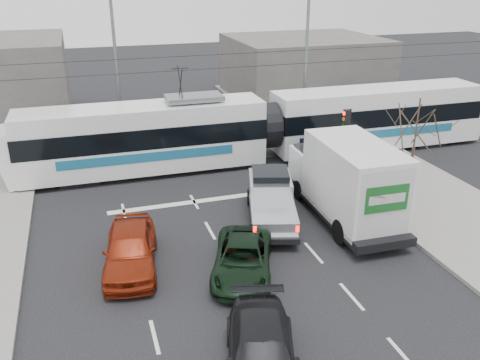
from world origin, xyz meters
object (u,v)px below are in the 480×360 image
object	(u,v)px
bare_tree	(416,129)
silver_pickup	(271,198)
traffic_signal	(347,128)
box_truck	(347,181)
green_car	(243,259)
street_lamp_near	(303,57)
navy_pickup	(330,162)
street_lamp_far	(113,62)
tram	(267,127)
dark_car	(262,354)
red_car	(130,249)

from	to	relation	value
bare_tree	silver_pickup	size ratio (longest dim) A/B	0.87
traffic_signal	box_truck	bearing A→B (deg)	-117.94
green_car	silver_pickup	bearing A→B (deg)	77.74
green_car	traffic_signal	bearing A→B (deg)	63.07
street_lamp_near	navy_pickup	bearing A→B (deg)	-103.08
street_lamp_near	street_lamp_far	bearing A→B (deg)	170.13
tram	dark_car	size ratio (longest dim) A/B	5.72
traffic_signal	navy_pickup	world-z (taller)	traffic_signal
red_car	dark_car	xyz separation A→B (m)	(2.75, -6.55, -0.11)
street_lamp_near	street_lamp_far	xyz separation A→B (m)	(-11.50, 2.00, 0.00)
bare_tree	street_lamp_far	xyz separation A→B (m)	(-11.79, 13.50, 1.32)
tram	traffic_signal	bearing A→B (deg)	-54.08
navy_pickup	red_car	bearing A→B (deg)	-154.18
dark_car	tram	bearing A→B (deg)	85.56
red_car	bare_tree	bearing A→B (deg)	14.91
tram	red_car	xyz separation A→B (m)	(-8.82, -9.37, -1.16)
street_lamp_near	street_lamp_far	size ratio (longest dim) A/B	1.00
box_truck	silver_pickup	bearing A→B (deg)	162.68
street_lamp_far	tram	world-z (taller)	street_lamp_far
bare_tree	tram	distance (m)	9.12
silver_pickup	dark_car	size ratio (longest dim) A/B	1.23
street_lamp_near	silver_pickup	world-z (taller)	street_lamp_near
dark_car	bare_tree	bearing A→B (deg)	54.68
navy_pickup	red_car	world-z (taller)	navy_pickup
bare_tree	tram	xyz separation A→B (m)	(-3.97, 8.01, -1.84)
street_lamp_far	navy_pickup	distance (m)	14.35
traffic_signal	navy_pickup	bearing A→B (deg)	-163.01
bare_tree	dark_car	distance (m)	13.16
green_car	red_car	size ratio (longest dim) A/B	0.96
tram	silver_pickup	distance (m)	7.66
dark_car	navy_pickup	bearing A→B (deg)	72.06
traffic_signal	box_truck	xyz separation A→B (m)	(-2.25, -4.24, -0.91)
bare_tree	street_lamp_near	bearing A→B (deg)	91.42
street_lamp_near	green_car	size ratio (longest dim) A/B	2.03
silver_pickup	box_truck	distance (m)	3.35
dark_car	street_lamp_near	bearing A→B (deg)	79.75
tram	silver_pickup	xyz separation A→B (m)	(-2.47, -7.18, -0.96)
silver_pickup	street_lamp_near	bearing A→B (deg)	76.91
box_truck	green_car	world-z (taller)	box_truck
street_lamp_near	red_car	bearing A→B (deg)	-134.18
street_lamp_near	green_car	bearing A→B (deg)	-120.94
street_lamp_near	dark_car	distance (m)	22.18
tram	street_lamp_near	bearing A→B (deg)	44.07
box_truck	dark_car	bearing A→B (deg)	-129.14
navy_pickup	red_car	distance (m)	11.84
bare_tree	traffic_signal	bearing A→B (deg)	105.76
tram	silver_pickup	world-z (taller)	tram
traffic_signal	street_lamp_far	size ratio (longest dim) A/B	0.40
street_lamp_near	red_car	distance (m)	18.46
traffic_signal	navy_pickup	xyz separation A→B (m)	(-0.97, -0.30, -1.62)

